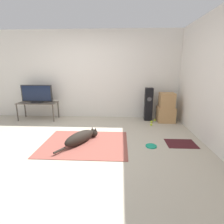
% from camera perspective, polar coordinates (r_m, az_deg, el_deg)
% --- Properties ---
extents(ground_plane, '(12.00, 12.00, 0.00)m').
position_cam_1_polar(ground_plane, '(3.62, -11.51, -10.44)').
color(ground_plane, '#BCB29E').
extents(wall_back, '(8.00, 0.06, 2.55)m').
position_cam_1_polar(wall_back, '(5.35, -6.61, 11.86)').
color(wall_back, silver).
rests_on(wall_back, ground_plane).
extents(wall_right, '(0.06, 8.00, 2.55)m').
position_cam_1_polar(wall_right, '(3.62, 31.80, 8.69)').
color(wall_right, silver).
rests_on(wall_right, ground_plane).
extents(area_rug, '(1.69, 1.34, 0.01)m').
position_cam_1_polar(area_rug, '(3.64, -8.70, -10.06)').
color(area_rug, '#934C42').
rests_on(area_rug, ground_plane).
extents(dog, '(0.66, 1.00, 0.25)m').
position_cam_1_polar(dog, '(3.62, -9.97, -8.10)').
color(dog, black).
rests_on(dog, area_rug).
extents(frisbee, '(0.22, 0.22, 0.03)m').
position_cam_1_polar(frisbee, '(3.55, 12.67, -10.78)').
color(frisbee, '#199E7A').
rests_on(frisbee, ground_plane).
extents(cardboard_box_lower, '(0.47, 0.42, 0.41)m').
position_cam_1_polar(cardboard_box_lower, '(5.17, 17.12, -0.75)').
color(cardboard_box_lower, tan).
rests_on(cardboard_box_lower, ground_plane).
extents(cardboard_box_upper, '(0.40, 0.36, 0.41)m').
position_cam_1_polar(cardboard_box_upper, '(5.08, 17.48, 3.70)').
color(cardboard_box_upper, tan).
rests_on(cardboard_box_upper, cardboard_box_lower).
extents(floor_speaker, '(0.22, 0.22, 0.94)m').
position_cam_1_polar(floor_speaker, '(5.14, 11.83, 2.50)').
color(floor_speaker, black).
rests_on(floor_speaker, ground_plane).
extents(tv_stand, '(1.10, 0.48, 0.51)m').
position_cam_1_polar(tv_stand, '(5.57, -23.07, 2.33)').
color(tv_stand, brown).
rests_on(tv_stand, ground_plane).
extents(tv, '(0.90, 0.20, 0.50)m').
position_cam_1_polar(tv, '(5.52, -23.37, 5.44)').
color(tv, '#232326').
rests_on(tv, tv_stand).
extents(tennis_ball_by_boxes, '(0.07, 0.07, 0.07)m').
position_cam_1_polar(tennis_ball_by_boxes, '(4.73, 12.69, -4.06)').
color(tennis_ball_by_boxes, '#C6E033').
rests_on(tennis_ball_by_boxes, ground_plane).
extents(tennis_ball_near_speaker, '(0.07, 0.07, 0.07)m').
position_cam_1_polar(tennis_ball_near_speaker, '(5.15, 13.78, -2.62)').
color(tennis_ball_near_speaker, '#C6E033').
rests_on(tennis_ball_near_speaker, ground_plane).
extents(tennis_ball_loose_on_carpet, '(0.07, 0.07, 0.07)m').
position_cam_1_polar(tennis_ball_loose_on_carpet, '(4.99, 12.77, -3.12)').
color(tennis_ball_loose_on_carpet, '#C6E033').
rests_on(tennis_ball_loose_on_carpet, ground_plane).
extents(door_mat, '(0.59, 0.46, 0.01)m').
position_cam_1_polar(door_mat, '(3.86, 21.57, -9.55)').
color(door_mat, '#47191E').
rests_on(door_mat, ground_plane).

